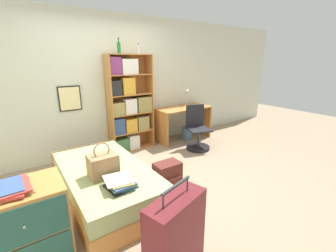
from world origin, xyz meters
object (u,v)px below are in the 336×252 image
desk (183,117)px  desk_chair (197,135)px  magazine_pile_on_dresser (11,188)px  bottle_green (119,48)px  handbag (103,165)px  suitcase (176,236)px  waste_bin (187,133)px  dresser (26,226)px  desk_lamp (187,93)px  book_stack_on_bed (120,183)px  bookcase (128,106)px  bed (105,182)px  backpack (168,177)px  bottle_brown (138,50)px

desk → desk_chair: (-0.12, -0.62, -0.24)m
magazine_pile_on_dresser → bottle_green: 2.93m
magazine_pile_on_dresser → handbag: bearing=24.7°
suitcase → waste_bin: size_ratio=2.84×
dresser → bottle_green: size_ratio=2.72×
bottle_green → desk_chair: 2.25m
desk_chair → bottle_green: bearing=149.5°
desk_lamp → dresser: bearing=-150.9°
book_stack_on_bed → desk_lamp: (2.48, 1.86, 0.55)m
desk_chair → desk_lamp: bearing=66.7°
bookcase → bottle_green: 1.08m
bed → backpack: bed is taller
handbag → bookcase: bookcase is taller
bottle_brown → waste_bin: bottle_brown is taller
desk → bed: bearing=-152.2°
dresser → bookcase: bookcase is taller
suitcase → backpack: size_ratio=2.03×
magazine_pile_on_dresser → bottle_green: bearing=46.7°
desk_lamp → waste_bin: bearing=-128.0°
book_stack_on_bed → magazine_pile_on_dresser: size_ratio=0.98×
magazine_pile_on_dresser → bottle_brown: bottle_brown is taller
desk → desk_lamp: (0.19, 0.09, 0.50)m
dresser → bookcase: 2.76m
backpack → bottle_green: bearing=86.1°
book_stack_on_bed → bottle_brown: bottle_brown is taller
waste_bin → desk_lamp: bearing=52.0°
book_stack_on_bed → suitcase: suitcase is taller
bed → waste_bin: 2.60m
magazine_pile_on_dresser → waste_bin: magazine_pile_on_dresser is taller
book_stack_on_bed → suitcase: size_ratio=0.43×
suitcase → bottle_brown: (1.15, 2.71, 1.59)m
book_stack_on_bed → desk_chair: 2.46m
dresser → bottle_green: bearing=47.0°
book_stack_on_bed → bookcase: bearing=62.0°
book_stack_on_bed → bookcase: (1.01, 1.90, 0.42)m
bottle_green → desk_lamp: bearing=-1.3°
bookcase → book_stack_on_bed: bearing=-118.0°
bottle_green → bookcase: bearing=2.5°
suitcase → bookcase: bearing=72.0°
dresser → desk_chair: desk_chair is taller
bed → suitcase: suitcase is taller
book_stack_on_bed → backpack: book_stack_on_bed is taller
suitcase → bottle_green: bearing=74.3°
desk_chair → handbag: bearing=-160.5°
magazine_pile_on_dresser → desk_chair: desk_chair is taller
book_stack_on_bed → backpack: size_ratio=0.88×
dresser → desk_lamp: desk_lamp is taller
desk_lamp → backpack: desk_lamp is taller
handbag → bottle_green: bottle_green is taller
magazine_pile_on_dresser → backpack: (1.72, 0.26, -0.56)m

